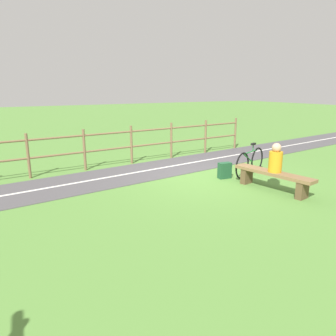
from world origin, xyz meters
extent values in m
plane|color=#548438|center=(0.00, 0.00, 0.00)|extent=(80.00, 80.00, 0.00)
cube|color=#4C494C|center=(1.06, 4.00, 0.01)|extent=(5.29, 36.03, 0.02)
cube|color=silver|center=(1.06, 4.00, 0.02)|extent=(3.05, 31.87, 0.00)
cube|color=brown|center=(-1.95, -0.65, 0.44)|extent=(2.12, 0.66, 0.08)
cube|color=brown|center=(-2.72, -0.77, 0.20)|extent=(0.21, 0.35, 0.40)
cube|color=brown|center=(-1.17, -0.54, 0.20)|extent=(0.21, 0.35, 0.40)
cylinder|color=orange|center=(-1.98, -0.66, 0.74)|extent=(0.36, 0.36, 0.51)
sphere|color=tan|center=(-1.98, -0.66, 1.09)|extent=(0.22, 0.22, 0.22)
torus|color=black|center=(-0.78, -0.74, 0.38)|extent=(0.29, 0.72, 0.75)
torus|color=black|center=(-0.46, -1.65, 0.38)|extent=(0.29, 0.72, 0.75)
cylinder|color=#237038|center=(-0.62, -1.20, 0.69)|extent=(0.31, 0.78, 0.04)
cylinder|color=#237038|center=(-0.66, -1.06, 0.53)|extent=(0.23, 0.57, 0.35)
cylinder|color=#237038|center=(-0.57, -1.33, 0.79)|extent=(0.03, 0.03, 0.20)
cube|color=black|center=(-0.57, -1.33, 0.90)|extent=(0.14, 0.22, 0.05)
cube|color=#1E4C2D|center=(-0.49, -0.36, 0.22)|extent=(0.24, 0.38, 0.45)
cube|color=#245B37|center=(-0.37, -0.38, 0.16)|extent=(0.07, 0.25, 0.20)
cylinder|color=brown|center=(2.77, -3.69, 0.64)|extent=(0.08, 0.08, 1.27)
cylinder|color=brown|center=(2.68, -2.08, 0.64)|extent=(0.08, 0.08, 1.27)
cylinder|color=brown|center=(2.58, -0.47, 0.64)|extent=(0.08, 0.08, 1.27)
cylinder|color=brown|center=(2.49, 1.14, 0.64)|extent=(0.08, 0.08, 1.27)
cylinder|color=brown|center=(2.40, 2.75, 0.64)|extent=(0.08, 0.08, 1.27)
cylinder|color=brown|center=(2.31, 4.36, 0.64)|extent=(0.08, 0.08, 1.27)
cylinder|color=brown|center=(2.45, 1.94, 1.08)|extent=(0.70, 11.26, 0.06)
cylinder|color=brown|center=(2.45, 1.94, 0.57)|extent=(0.70, 11.26, 0.06)
camera|label=1|loc=(-7.13, 5.43, 2.49)|focal=34.10mm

